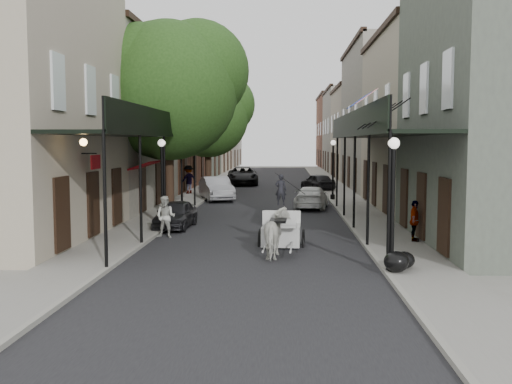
# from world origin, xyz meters

# --- Properties ---
(ground) EXTENTS (140.00, 140.00, 0.00)m
(ground) POSITION_xyz_m (0.00, 0.00, 0.00)
(ground) COLOR gray
(ground) RESTS_ON ground
(road) EXTENTS (8.00, 90.00, 0.01)m
(road) POSITION_xyz_m (0.00, 20.00, 0.01)
(road) COLOR black
(road) RESTS_ON ground
(sidewalk_left) EXTENTS (2.20, 90.00, 0.12)m
(sidewalk_left) POSITION_xyz_m (-5.00, 20.00, 0.06)
(sidewalk_left) COLOR gray
(sidewalk_left) RESTS_ON ground
(sidewalk_right) EXTENTS (2.20, 90.00, 0.12)m
(sidewalk_right) POSITION_xyz_m (5.00, 20.00, 0.06)
(sidewalk_right) COLOR gray
(sidewalk_right) RESTS_ON ground
(building_row_left) EXTENTS (5.00, 80.00, 10.50)m
(building_row_left) POSITION_xyz_m (-8.60, 30.00, 5.25)
(building_row_left) COLOR #A59884
(building_row_left) RESTS_ON ground
(building_row_right) EXTENTS (5.00, 80.00, 10.50)m
(building_row_right) POSITION_xyz_m (8.60, 30.00, 5.25)
(building_row_right) COLOR gray
(building_row_right) RESTS_ON ground
(gallery_left) EXTENTS (2.20, 18.05, 4.88)m
(gallery_left) POSITION_xyz_m (-4.79, 6.98, 4.05)
(gallery_left) COLOR black
(gallery_left) RESTS_ON sidewalk_left
(gallery_right) EXTENTS (2.20, 18.05, 4.88)m
(gallery_right) POSITION_xyz_m (4.79, 6.98, 4.05)
(gallery_right) COLOR black
(gallery_right) RESTS_ON sidewalk_right
(tree_near) EXTENTS (7.31, 6.80, 9.63)m
(tree_near) POSITION_xyz_m (-4.20, 10.18, 6.49)
(tree_near) COLOR #382619
(tree_near) RESTS_ON sidewalk_left
(tree_far) EXTENTS (6.45, 6.00, 8.61)m
(tree_far) POSITION_xyz_m (-4.25, 24.18, 5.84)
(tree_far) COLOR #382619
(tree_far) RESTS_ON sidewalk_left
(lamppost_right_near) EXTENTS (0.32, 0.32, 3.71)m
(lamppost_right_near) POSITION_xyz_m (4.10, -2.00, 2.05)
(lamppost_right_near) COLOR black
(lamppost_right_near) RESTS_ON sidewalk_right
(lamppost_left) EXTENTS (0.32, 0.32, 3.71)m
(lamppost_left) POSITION_xyz_m (-4.10, 6.00, 2.05)
(lamppost_left) COLOR black
(lamppost_left) RESTS_ON sidewalk_left
(lamppost_right_far) EXTENTS (0.32, 0.32, 3.71)m
(lamppost_right_far) POSITION_xyz_m (4.10, 18.00, 2.05)
(lamppost_right_far) COLOR black
(lamppost_right_far) RESTS_ON sidewalk_right
(horse) EXTENTS (0.93, 1.89, 1.57)m
(horse) POSITION_xyz_m (0.89, 0.23, 0.78)
(horse) COLOR silver
(horse) RESTS_ON ground
(carriage) EXTENTS (1.70, 2.37, 2.62)m
(carriage) POSITION_xyz_m (1.01, 2.67, 1.02)
(carriage) COLOR black
(carriage) RESTS_ON ground
(pedestrian_walking) EXTENTS (0.88, 0.74, 1.63)m
(pedestrian_walking) POSITION_xyz_m (-3.50, 3.79, 0.82)
(pedestrian_walking) COLOR #B6B7AD
(pedestrian_walking) RESTS_ON ground
(pedestrian_sidewalk_left) EXTENTS (1.44, 1.39, 1.97)m
(pedestrian_sidewalk_left) POSITION_xyz_m (-5.65, 21.60, 1.11)
(pedestrian_sidewalk_left) COLOR gray
(pedestrian_sidewalk_left) RESTS_ON sidewalk_left
(pedestrian_sidewalk_right) EXTENTS (0.60, 0.94, 1.49)m
(pedestrian_sidewalk_right) POSITION_xyz_m (5.80, 2.82, 0.86)
(pedestrian_sidewalk_right) COLOR gray
(pedestrian_sidewalk_right) RESTS_ON sidewalk_right
(car_left_near) EXTENTS (1.58, 3.58, 1.20)m
(car_left_near) POSITION_xyz_m (-3.60, 6.30, 0.60)
(car_left_near) COLOR black
(car_left_near) RESTS_ON ground
(car_left_mid) EXTENTS (2.90, 4.83, 1.50)m
(car_left_mid) POSITION_xyz_m (-3.28, 18.14, 0.75)
(car_left_mid) COLOR #9C9CA1
(car_left_mid) RESTS_ON ground
(car_left_far) EXTENTS (3.03, 5.81, 1.56)m
(car_left_far) POSITION_xyz_m (-2.60, 31.49, 0.78)
(car_left_far) COLOR black
(car_left_far) RESTS_ON ground
(car_right_near) EXTENTS (2.24, 4.42, 1.23)m
(car_right_near) POSITION_xyz_m (2.60, 14.00, 0.61)
(car_right_near) COLOR silver
(car_right_near) RESTS_ON ground
(car_right_far) EXTENTS (2.81, 4.15, 1.31)m
(car_right_far) POSITION_xyz_m (3.60, 25.94, 0.66)
(car_right_far) COLOR black
(car_right_far) RESTS_ON ground
(trash_bags) EXTENTS (0.95, 1.10, 0.59)m
(trash_bags) POSITION_xyz_m (4.32, -2.03, 0.39)
(trash_bags) COLOR black
(trash_bags) RESTS_ON sidewalk_right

